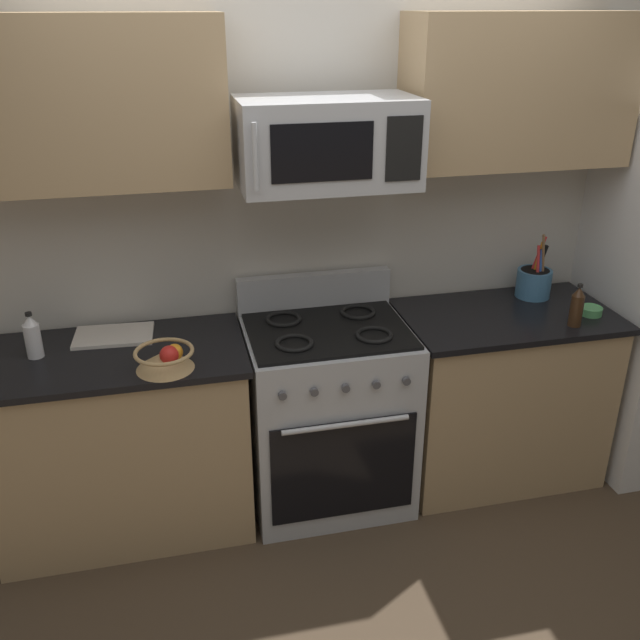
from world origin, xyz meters
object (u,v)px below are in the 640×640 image
Objects in this scene: utensil_crock at (534,282)px; prep_bowl at (591,310)px; fruit_basket at (165,358)px; cutting_board at (114,335)px; bottle_soy at (577,307)px; bottle_vinegar at (33,337)px; microwave at (327,143)px; range_oven at (327,412)px.

utensil_crock is 3.24× the size of prep_bowl.
fruit_basket is 0.42m from cutting_board.
bottle_soy is at bearing -147.25° from prep_bowl.
prep_bowl is (0.16, -0.28, -0.06)m from utensil_crock.
bottle_vinegar reaches higher than prep_bowl.
bottle_soy is 0.19m from prep_bowl.
cutting_board is 2.13m from bottle_soy.
cutting_board is at bearing 173.26° from prep_bowl.
prep_bowl is at bearing -6.74° from cutting_board.
cutting_board is at bearing -179.65° from utensil_crock.
microwave reaches higher than fruit_basket.
bottle_soy is at bearing -5.62° from bottle_vinegar.
microwave is 6.91× the size of prep_bowl.
bottle_vinegar is 2.43m from bottle_soy.
bottle_vinegar is at bearing -176.79° from utensil_crock.
cutting_board is (-2.09, -0.01, -0.07)m from utensil_crock.
bottle_vinegar is 2.57m from prep_bowl.
microwave is 3.59× the size of bottle_vinegar.
utensil_crock reaches higher than bottle_soy.
microwave is 2.99× the size of fruit_basket.
fruit_basket is (-0.74, -0.23, -0.80)m from microwave.
utensil_crock is 1.67× the size of bottle_soy.
prep_bowl is at bearing -5.87° from microwave.
microwave is at bearing -7.92° from cutting_board.
prep_bowl is at bearing 2.64° from fruit_basket.
cutting_board is at bearing 172.08° from microwave.
microwave is at bearing 174.13° from prep_bowl.
microwave is at bearing 17.06° from fruit_basket.
bottle_vinegar is 0.99× the size of bottle_soy.
bottle_soy is 1.94× the size of prep_bowl.
bottle_soy is (0.01, -0.37, 0.01)m from utensil_crock.
fruit_basket is at bearing -177.36° from prep_bowl.
prep_bowl is (2.02, 0.09, -0.03)m from fruit_basket.
prep_bowl is (0.15, 0.09, -0.07)m from bottle_soy.
fruit_basket is (-0.74, -0.20, 0.49)m from range_oven.
bottle_vinegar is (-1.27, 0.01, -0.76)m from microwave.
bottle_vinegar is (-0.32, -0.12, 0.09)m from cutting_board.
fruit_basket is at bearing -168.73° from utensil_crock.
range_oven is at bearing -89.95° from microwave.
utensil_crock is at bearing 7.36° from microwave.
microwave is 1.48m from bottle_vinegar.
fruit_basket is at bearing -58.27° from cutting_board.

